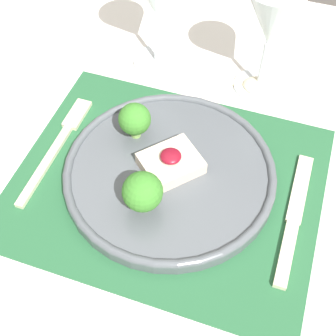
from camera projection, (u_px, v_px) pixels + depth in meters
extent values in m
cube|color=white|center=(167.00, 190.00, 0.66)|extent=(1.12, 1.01, 0.03)
cylinder|color=white|center=(52.00, 98.00, 1.30)|extent=(0.06, 0.06, 0.72)
cube|color=#235633|center=(167.00, 183.00, 0.65)|extent=(0.42, 0.34, 0.00)
cylinder|color=#4C5156|center=(168.00, 173.00, 0.65)|extent=(0.29, 0.29, 0.02)
torus|color=#4C5156|center=(168.00, 170.00, 0.64)|extent=(0.29, 0.29, 0.01)
cube|color=beige|center=(174.00, 164.00, 0.64)|extent=(0.10, 0.10, 0.02)
ellipsoid|color=maroon|center=(174.00, 157.00, 0.62)|extent=(0.03, 0.03, 0.01)
cylinder|color=#84B256|center=(136.00, 131.00, 0.67)|extent=(0.01, 0.01, 0.02)
sphere|color=#387A28|center=(135.00, 119.00, 0.65)|extent=(0.05, 0.05, 0.05)
cylinder|color=#84B256|center=(143.00, 203.00, 0.60)|extent=(0.01, 0.01, 0.02)
sphere|color=#387A28|center=(143.00, 192.00, 0.58)|extent=(0.05, 0.05, 0.05)
cube|color=beige|center=(45.00, 165.00, 0.66)|extent=(0.01, 0.15, 0.01)
cube|color=beige|center=(77.00, 114.00, 0.72)|extent=(0.02, 0.06, 0.01)
cube|color=beige|center=(286.00, 254.00, 0.58)|extent=(0.02, 0.09, 0.01)
cube|color=beige|center=(300.00, 188.00, 0.64)|extent=(0.02, 0.11, 0.00)
cube|color=beige|center=(204.00, 76.00, 0.78)|extent=(0.14, 0.01, 0.01)
ellipsoid|color=beige|center=(259.00, 86.00, 0.76)|extent=(0.05, 0.04, 0.02)
cylinder|color=white|center=(258.00, 86.00, 0.77)|extent=(0.08, 0.08, 0.01)
cylinder|color=white|center=(263.00, 65.00, 0.73)|extent=(0.01, 0.01, 0.08)
cone|color=white|center=(273.00, 17.00, 0.66)|extent=(0.09, 0.09, 0.09)
cylinder|color=white|center=(157.00, 61.00, 0.80)|extent=(0.08, 0.08, 0.01)
cylinder|color=white|center=(156.00, 38.00, 0.77)|extent=(0.01, 0.01, 0.09)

